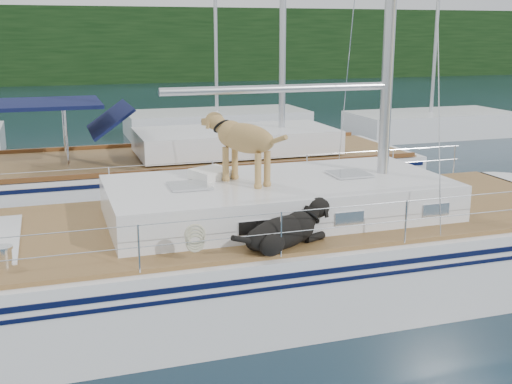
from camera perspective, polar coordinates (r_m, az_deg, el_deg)
name	(u,v)px	position (r m, az deg, el deg)	size (l,w,h in m)	color
ground	(230,296)	(10.21, -2.35, -9.22)	(120.00, 120.00, 0.00)	black
tree_line	(75,45)	(54.10, -15.80, 12.42)	(90.00, 3.00, 6.00)	black
shore_bank	(76,75)	(55.40, -15.69, 9.97)	(92.00, 1.00, 1.20)	#595147
main_sailboat	(235,254)	(9.98, -1.86, -5.56)	(12.00, 3.89, 14.01)	white
neighbor_sailboat	(193,176)	(15.67, -5.61, 1.42)	(11.00, 3.50, 13.30)	white
bg_boat_center	(217,123)	(26.12, -3.49, 6.13)	(7.20, 3.00, 11.65)	white
bg_boat_east	(430,124)	(26.63, 15.23, 5.83)	(6.40, 3.00, 11.65)	white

